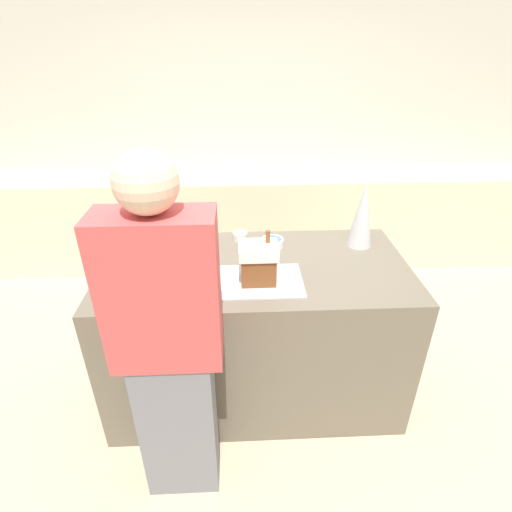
# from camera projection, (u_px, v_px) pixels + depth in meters

# --- Properties ---
(ground_plane) EXTENTS (12.00, 12.00, 0.00)m
(ground_plane) POSITION_uv_depth(u_px,v_px,m) (255.00, 383.00, 2.74)
(ground_plane) COLOR #C6B28E
(wall_back) EXTENTS (8.00, 0.05, 2.60)m
(wall_back) POSITION_uv_depth(u_px,v_px,m) (245.00, 127.00, 3.92)
(wall_back) COLOR beige
(wall_back) RESTS_ON ground_plane
(back_cabinet_block) EXTENTS (6.00, 0.60, 0.92)m
(back_cabinet_block) POSITION_uv_depth(u_px,v_px,m) (247.00, 219.00, 4.05)
(back_cabinet_block) COLOR beige
(back_cabinet_block) RESTS_ON ground_plane
(kitchen_island) EXTENTS (1.76, 0.89, 0.94)m
(kitchen_island) POSITION_uv_depth(u_px,v_px,m) (255.00, 330.00, 2.51)
(kitchen_island) COLOR #6B6051
(kitchen_island) RESTS_ON ground_plane
(baking_tray) EXTENTS (0.47, 0.34, 0.01)m
(baking_tray) POSITION_uv_depth(u_px,v_px,m) (258.00, 281.00, 2.13)
(baking_tray) COLOR silver
(baking_tray) RESTS_ON kitchen_island
(gingerbread_house) EXTENTS (0.20, 0.17, 0.28)m
(gingerbread_house) POSITION_uv_depth(u_px,v_px,m) (258.00, 262.00, 2.07)
(gingerbread_house) COLOR brown
(gingerbread_house) RESTS_ON baking_tray
(decorative_tree) EXTENTS (0.15, 0.15, 0.42)m
(decorative_tree) POSITION_uv_depth(u_px,v_px,m) (362.00, 214.00, 2.40)
(decorative_tree) COLOR silver
(decorative_tree) RESTS_ON kitchen_island
(candy_bowl_center_rear) EXTENTS (0.09, 0.09, 0.05)m
(candy_bowl_center_rear) POSITION_uv_depth(u_px,v_px,m) (240.00, 236.00, 2.56)
(candy_bowl_center_rear) COLOR silver
(candy_bowl_center_rear) RESTS_ON kitchen_island
(candy_bowl_front_corner) EXTENTS (0.13, 0.13, 0.04)m
(candy_bowl_front_corner) POSITION_uv_depth(u_px,v_px,m) (201.00, 263.00, 2.26)
(candy_bowl_front_corner) COLOR silver
(candy_bowl_front_corner) RESTS_ON kitchen_island
(candy_bowl_far_right) EXTENTS (0.10, 0.10, 0.05)m
(candy_bowl_far_right) POSITION_uv_depth(u_px,v_px,m) (177.00, 263.00, 2.25)
(candy_bowl_far_right) COLOR silver
(candy_bowl_far_right) RESTS_ON kitchen_island
(candy_bowl_near_tray_right) EXTENTS (0.14, 0.14, 0.05)m
(candy_bowl_near_tray_right) POSITION_uv_depth(u_px,v_px,m) (272.00, 242.00, 2.47)
(candy_bowl_near_tray_right) COLOR white
(candy_bowl_near_tray_right) RESTS_ON kitchen_island
(cookbook) EXTENTS (0.23, 0.14, 0.02)m
(cookbook) POSITION_uv_depth(u_px,v_px,m) (192.00, 246.00, 2.46)
(cookbook) COLOR #3F598C
(cookbook) RESTS_ON kitchen_island
(person) EXTENTS (0.47, 0.58, 1.77)m
(person) POSITION_uv_depth(u_px,v_px,m) (169.00, 346.00, 1.73)
(person) COLOR slate
(person) RESTS_ON ground_plane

